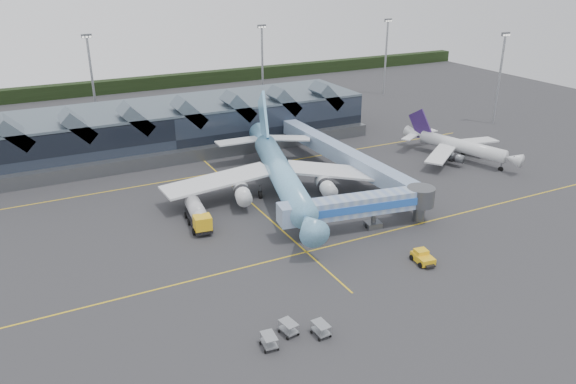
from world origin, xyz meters
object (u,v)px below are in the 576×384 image
main_airliner (280,172)px  pushback_tug (423,257)px  jet_bridge (368,205)px  fuel_truck (197,213)px  regional_jet (458,145)px

main_airliner → pushback_tug: (6.97, -30.00, -3.77)m
jet_bridge → pushback_tug: (0.83, -12.24, -3.23)m
main_airliner → fuel_truck: size_ratio=4.54×
jet_bridge → pushback_tug: bearing=-77.2°
regional_jet → jet_bridge: size_ratio=1.03×
jet_bridge → fuel_truck: 26.46m
main_airliner → regional_jet: 41.72m
jet_bridge → pushback_tug: 12.69m
regional_jet → pushback_tug: size_ratio=6.52×
jet_bridge → fuel_truck: size_ratio=2.44×
main_airliner → pushback_tug: bearing=-61.5°
jet_bridge → fuel_truck: jet_bridge is taller
main_airliner → jet_bridge: bearing=-55.5°
jet_bridge → main_airliner: bearing=118.0°
main_airliner → jet_bridge: 18.80m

